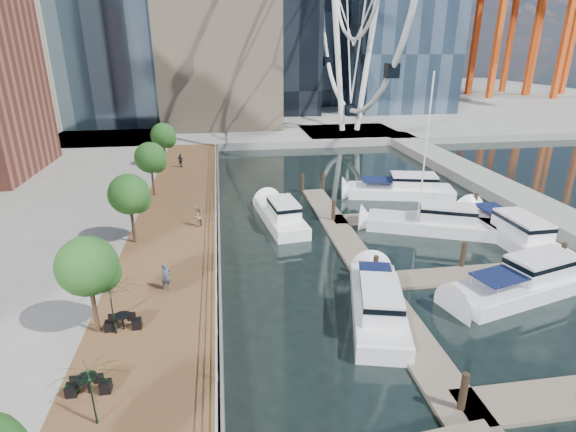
% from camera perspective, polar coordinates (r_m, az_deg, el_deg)
% --- Properties ---
extents(ground, '(520.00, 520.00, 0.00)m').
position_cam_1_polar(ground, '(20.07, 10.09, -20.27)').
color(ground, black).
rests_on(ground, ground).
extents(boardwalk, '(6.00, 60.00, 1.00)m').
position_cam_1_polar(boardwalk, '(31.98, -14.21, -3.02)').
color(boardwalk, brown).
rests_on(boardwalk, ground).
extents(seawall, '(0.25, 60.00, 1.00)m').
position_cam_1_polar(seawall, '(31.79, -8.83, -2.75)').
color(seawall, '#595954').
rests_on(seawall, ground).
extents(land_far, '(200.00, 114.00, 1.00)m').
position_cam_1_polar(land_far, '(117.00, -6.06, 14.56)').
color(land_far, gray).
rests_on(land_far, ground).
extents(breakwater, '(4.00, 60.00, 1.00)m').
position_cam_1_polar(breakwater, '(44.46, 26.87, 2.08)').
color(breakwater, gray).
rests_on(breakwater, ground).
extents(pier, '(14.00, 12.00, 1.00)m').
position_cam_1_polar(pier, '(70.14, 7.80, 10.31)').
color(pier, gray).
rests_on(pier, ground).
extents(railing, '(0.10, 60.00, 1.05)m').
position_cam_1_polar(railing, '(31.40, -9.12, -1.05)').
color(railing, white).
rests_on(railing, boardwalk).
extents(floating_docks, '(16.00, 34.00, 2.60)m').
position_cam_1_polar(floating_docks, '(30.39, 18.65, -4.82)').
color(floating_docks, '#6D6051').
rests_on(floating_docks, ground).
extents(port_cranes, '(40.00, 52.00, 38.00)m').
position_cam_1_polar(port_cranes, '(132.16, 27.09, 21.76)').
color(port_cranes, '#D84C14').
rests_on(port_cranes, ground).
extents(street_trees, '(2.60, 42.60, 4.60)m').
position_cam_1_polar(street_trees, '(30.12, -19.55, 2.62)').
color(street_trees, '#3F2B1C').
rests_on(street_trees, ground).
extents(cafe_tables, '(2.50, 13.70, 0.74)m').
position_cam_1_polar(cafe_tables, '(17.61, -24.38, -23.17)').
color(cafe_tables, black).
rests_on(cafe_tables, ground).
extents(yacht_foreground, '(10.42, 5.22, 2.15)m').
position_cam_1_polar(yacht_foreground, '(28.89, 27.60, -8.71)').
color(yacht_foreground, white).
rests_on(yacht_foreground, ground).
extents(pedestrian_near, '(0.64, 0.55, 1.48)m').
position_cam_1_polar(pedestrian_near, '(24.59, -15.24, -7.45)').
color(pedestrian_near, '#4E5869').
rests_on(pedestrian_near, boardwalk).
extents(pedestrian_mid, '(0.88, 0.91, 1.48)m').
position_cam_1_polar(pedestrian_mid, '(32.46, -11.44, -0.06)').
color(pedestrian_mid, '#85735C').
rests_on(pedestrian_mid, boardwalk).
extents(pedestrian_far, '(0.89, 0.84, 1.47)m').
position_cam_1_polar(pedestrian_far, '(49.03, -13.47, 6.88)').
color(pedestrian_far, '#343842').
rests_on(pedestrian_far, boardwalk).
extents(moored_yachts, '(19.17, 33.45, 11.50)m').
position_cam_1_polar(moored_yachts, '(33.91, 17.12, -2.85)').
color(moored_yachts, silver).
rests_on(moored_yachts, ground).
extents(cafe_seating, '(3.74, 14.39, 2.69)m').
position_cam_1_polar(cafe_seating, '(18.14, -24.21, -18.11)').
color(cafe_seating, black).
rests_on(cafe_seating, ground).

